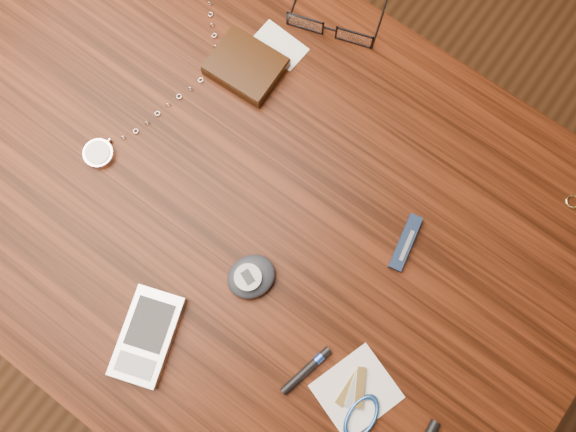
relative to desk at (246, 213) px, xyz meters
name	(u,v)px	position (x,y,z in m)	size (l,w,h in m)	color
ground	(264,268)	(0.00, 0.00, -0.65)	(3.80, 3.80, 0.00)	#472814
desk	(246,213)	(0.00, 0.00, 0.00)	(1.00, 0.70, 0.75)	#3B1709
wallet_and_card	(247,66)	(-0.11, 0.16, 0.11)	(0.11, 0.13, 0.02)	black
eyeglasses	(331,26)	(-0.05, 0.28, 0.12)	(0.17, 0.17, 0.03)	black
gold_ring	(573,202)	(0.37, 0.26, 0.10)	(0.02, 0.02, 0.00)	tan
pocket_watch	(105,148)	(-0.19, -0.06, 0.11)	(0.09, 0.31, 0.01)	silver
pda_phone	(147,336)	(0.02, -0.22, 0.11)	(0.10, 0.13, 0.02)	silver
pedometer	(251,277)	(0.08, -0.08, 0.11)	(0.08, 0.08, 0.03)	#22252D
notepad_keys	(359,405)	(0.28, -0.13, 0.11)	(0.11, 0.11, 0.01)	white
pocket_knife	(405,243)	(0.22, 0.08, 0.11)	(0.03, 0.08, 0.01)	#111F38
black_blue_pen	(308,369)	(0.21, -0.13, 0.11)	(0.03, 0.08, 0.01)	black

